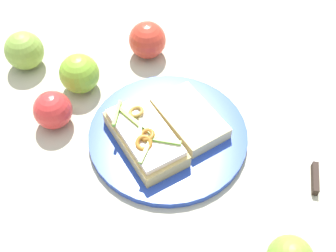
# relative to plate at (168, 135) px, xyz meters

# --- Properties ---
(ground_plane) EXTENTS (2.00, 2.00, 0.00)m
(ground_plane) POSITION_rel_plate_xyz_m (0.00, 0.00, -0.01)
(ground_plane) COLOR #B9B59A
(ground_plane) RESTS_ON ground
(plate) EXTENTS (0.29, 0.29, 0.01)m
(plate) POSITION_rel_plate_xyz_m (0.00, 0.00, 0.00)
(plate) COLOR #2544B5
(plate) RESTS_ON ground_plane
(sandwich) EXTENTS (0.18, 0.13, 0.05)m
(sandwich) POSITION_rel_plate_xyz_m (0.01, 0.05, 0.03)
(sandwich) COLOR tan
(sandwich) RESTS_ON plate
(bread_slice_side) EXTENTS (0.16, 0.12, 0.03)m
(bread_slice_side) POSITION_rel_plate_xyz_m (-0.01, -0.05, 0.02)
(bread_slice_side) COLOR beige
(bread_slice_side) RESTS_ON plate
(apple_0) EXTENTS (0.10, 0.10, 0.07)m
(apple_0) POSITION_rel_plate_xyz_m (0.18, 0.12, 0.03)
(apple_0) COLOR red
(apple_0) RESTS_ON ground_plane
(apple_1) EXTENTS (0.11, 0.11, 0.08)m
(apple_1) POSITION_rel_plate_xyz_m (0.19, -0.14, 0.03)
(apple_1) COLOR red
(apple_1) RESTS_ON ground_plane
(apple_2) EXTENTS (0.11, 0.11, 0.08)m
(apple_2) POSITION_rel_plate_xyz_m (0.22, 0.03, 0.03)
(apple_2) COLOR #83B830
(apple_2) RESTS_ON ground_plane
(apple_4) EXTENTS (0.09, 0.09, 0.08)m
(apple_4) POSITION_rel_plate_xyz_m (0.35, 0.07, 0.03)
(apple_4) COLOR #82A940
(apple_4) RESTS_ON ground_plane
(knife) EXTENTS (0.08, 0.11, 0.02)m
(knife) POSITION_rel_plate_xyz_m (-0.24, -0.12, -0.00)
(knife) COLOR silver
(knife) RESTS_ON ground_plane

